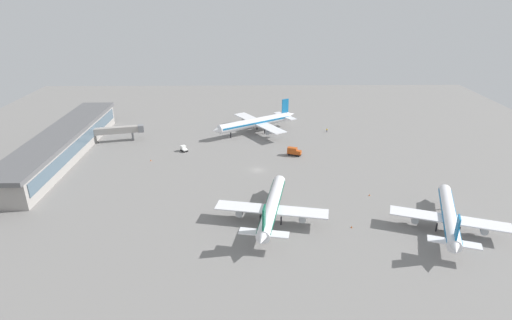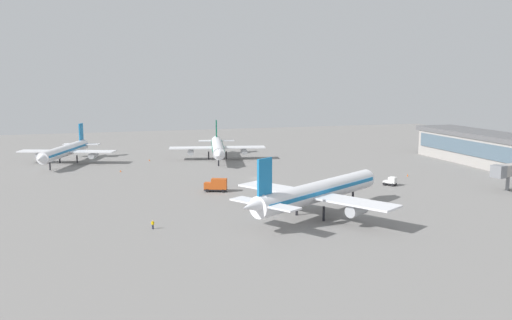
% 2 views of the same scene
% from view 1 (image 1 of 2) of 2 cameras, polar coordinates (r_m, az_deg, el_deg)
% --- Properties ---
extents(ground, '(288.00, 288.00, 0.00)m').
position_cam_1_polar(ground, '(156.10, 0.17, -1.38)').
color(ground, gray).
extents(terminal_building, '(91.67, 15.25, 10.36)m').
position_cam_1_polar(terminal_building, '(183.50, -25.06, 1.94)').
color(terminal_building, '#9E9993').
rests_on(terminal_building, ground).
extents(airplane_at_gate, '(40.78, 33.11, 12.48)m').
position_cam_1_polar(airplane_at_gate, '(121.94, 2.21, -6.35)').
color(airplane_at_gate, white).
rests_on(airplane_at_gate, ground).
extents(airplane_taxiing, '(33.88, 40.32, 13.82)m').
position_cam_1_polar(airplane_taxiing, '(194.83, 0.04, 5.19)').
color(airplane_taxiing, white).
rests_on(airplane_taxiing, ground).
extents(airplane_distant, '(38.29, 31.50, 12.05)m').
position_cam_1_polar(airplane_distant, '(129.38, 24.95, -6.93)').
color(airplane_distant, white).
rests_on(airplane_distant, ground).
extents(baggage_tug, '(3.75, 3.59, 2.30)m').
position_cam_1_polar(baggage_tug, '(176.19, -9.88, 1.57)').
color(baggage_tug, black).
rests_on(baggage_tug, ground).
extents(catering_truck, '(3.80, 5.91, 3.30)m').
position_cam_1_polar(catering_truck, '(169.65, 5.21, 1.17)').
color(catering_truck, black).
rests_on(catering_truck, ground).
extents(ground_crew_worker, '(0.49, 0.55, 1.67)m').
position_cam_1_polar(ground_crew_worker, '(199.88, 9.69, 4.06)').
color(ground_crew_worker, '#1E2338').
rests_on(ground_crew_worker, ground).
extents(jet_bridge, '(7.83, 21.49, 6.74)m').
position_cam_1_polar(jet_bridge, '(193.33, -18.16, 3.92)').
color(jet_bridge, '#9E9993').
rests_on(jet_bridge, ground).
extents(safety_cone_near_gate, '(0.44, 0.44, 0.60)m').
position_cam_1_polar(safety_cone_near_gate, '(169.15, -14.23, -0.04)').
color(safety_cone_near_gate, '#EA590C').
rests_on(safety_cone_near_gate, ground).
extents(safety_cone_mid_apron, '(0.44, 0.44, 0.60)m').
position_cam_1_polar(safety_cone_mid_apron, '(142.33, 15.29, -4.63)').
color(safety_cone_mid_apron, '#EA590C').
rests_on(safety_cone_mid_apron, ground).
extents(safety_cone_far_side, '(0.44, 0.44, 0.60)m').
position_cam_1_polar(safety_cone_far_side, '(123.28, 12.97, -8.92)').
color(safety_cone_far_side, '#EA590C').
rests_on(safety_cone_far_side, ground).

